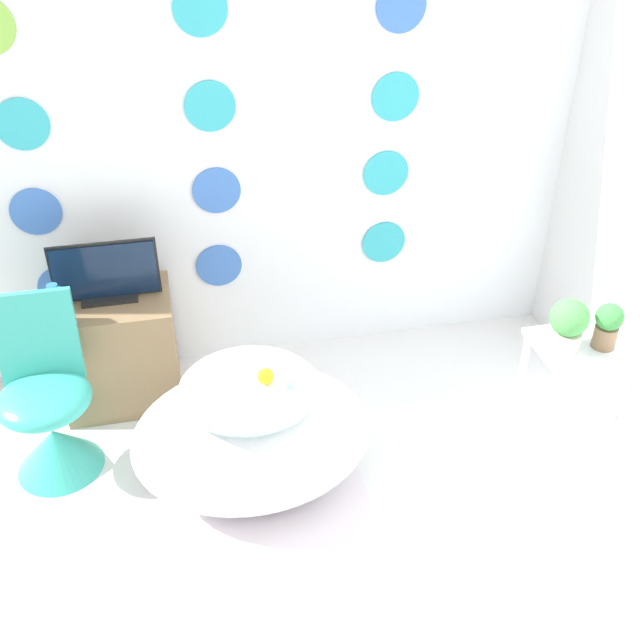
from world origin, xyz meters
TOP-DOWN VIEW (x-y plane):
  - wall_back_dotted at (0.00, 1.91)m, footprint 4.51×0.05m
  - rug at (-0.02, 0.72)m, footprint 0.95×0.65m
  - bathtub at (-0.01, 0.89)m, footprint 0.99×0.68m
  - rubber_duck at (0.05, 0.88)m, footprint 0.07×0.07m
  - chair at (-0.84, 1.21)m, footprint 0.39×0.39m
  - tv_cabinet at (-0.55, 1.65)m, footprint 0.54×0.43m
  - tv at (-0.55, 1.65)m, footprint 0.47×0.12m
  - vase at (-0.76, 1.49)m, footprint 0.09×0.09m
  - side_table at (1.39, 0.84)m, footprint 0.37×0.39m
  - potted_plant_left at (1.31, 0.86)m, footprint 0.16×0.16m
  - potted_plant_right at (1.47, 0.84)m, footprint 0.12×0.12m

SIDE VIEW (x-z plane):
  - rug at x=-0.02m, z-range 0.00..0.01m
  - chair at x=-0.84m, z-range -0.15..0.66m
  - tv_cabinet at x=-0.55m, z-range 0.00..0.56m
  - bathtub at x=-0.01m, z-range 0.00..0.57m
  - side_table at x=1.39m, z-range 0.16..0.72m
  - rubber_duck at x=0.05m, z-range 0.56..0.64m
  - vase at x=-0.76m, z-range 0.55..0.75m
  - potted_plant_right at x=1.47m, z-range 0.57..0.77m
  - potted_plant_left at x=1.31m, z-range 0.56..0.80m
  - tv at x=-0.55m, z-range 0.55..0.84m
  - wall_back_dotted at x=0.00m, z-range 0.00..2.60m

